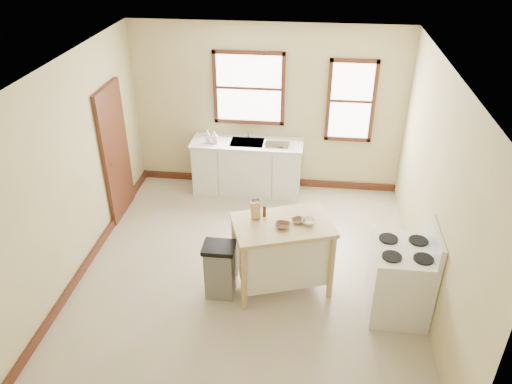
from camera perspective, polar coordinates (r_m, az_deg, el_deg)
floor at (r=6.90m, az=-0.93°, el=-9.08°), size 5.00×5.00×0.00m
ceiling at (r=5.56m, az=-1.17°, el=13.84°), size 5.00×5.00×0.00m
wall_back at (r=8.36m, az=1.28°, el=9.46°), size 4.50×0.04×2.80m
wall_left at (r=6.76m, az=-20.32°, el=2.16°), size 0.04×5.00×2.80m
wall_right at (r=6.24m, az=19.89°, el=-0.12°), size 0.04×5.00×2.80m
window_main at (r=8.26m, az=-0.82°, el=11.77°), size 1.17×0.06×1.22m
window_side at (r=8.26m, az=10.79°, el=10.15°), size 0.77×0.06×1.37m
door_left at (r=7.94m, az=-15.77°, el=4.35°), size 0.06×0.90×2.10m
baseboard_back at (r=8.90m, az=1.17°, el=1.30°), size 4.50×0.04×0.12m
baseboard_left at (r=7.43m, az=-18.29°, el=-6.99°), size 0.04×5.00×0.12m
sink_counter at (r=8.50m, az=-1.00°, el=2.90°), size 1.86×0.62×0.92m
faucet at (r=8.42m, az=-0.87°, el=6.90°), size 0.03×0.03×0.22m
soap_bottle_a at (r=8.27m, az=-5.53°, el=6.32°), size 0.09×0.09×0.22m
soap_bottle_b at (r=8.26m, az=-4.74°, el=6.23°), size 0.09×0.10×0.20m
dish_rack at (r=8.17m, az=2.47°, el=5.66°), size 0.45×0.37×0.10m
kitchen_island at (r=6.38m, az=2.95°, el=-7.23°), size 1.38×1.11×0.98m
knife_block at (r=6.14m, az=-0.07°, el=-2.15°), size 0.13×0.13×0.20m
pepper_grinder at (r=6.18m, az=0.97°, el=-2.19°), size 0.05×0.05×0.15m
bowl_a at (r=6.01m, az=3.05°, el=-3.86°), size 0.20×0.20×0.04m
bowl_b at (r=6.12m, az=4.84°, el=-3.29°), size 0.22×0.22×0.04m
bowl_c at (r=6.10m, az=6.01°, el=-3.41°), size 0.19×0.19×0.05m
trash_bin at (r=6.33m, az=-4.16°, el=-8.89°), size 0.39×0.33×0.76m
gas_stove at (r=6.19m, az=16.26°, el=-8.74°), size 0.75×0.76×1.20m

